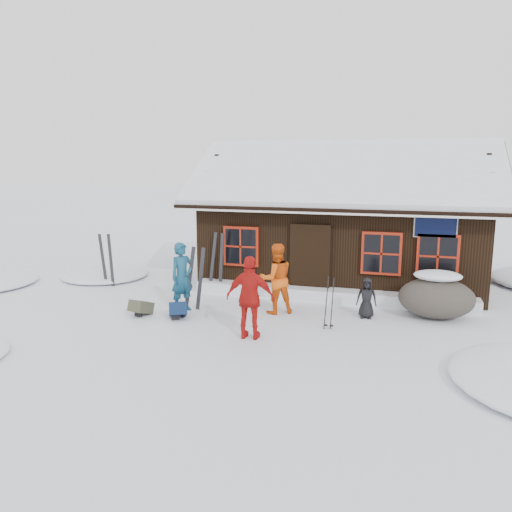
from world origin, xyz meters
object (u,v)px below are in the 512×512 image
object	(u,v)px
backpack_olive	(141,310)
backpack_blue	(178,312)
skier_crouched	(367,298)
ski_poles	(329,304)
skier_teal	(182,277)
skier_orange_left	(276,279)
skier_orange_right	(250,298)
boulder	(436,297)
ski_pair_left	(195,280)

from	to	relation	value
backpack_olive	backpack_blue	bearing A→B (deg)	15.89
skier_crouched	ski_poles	world-z (taller)	ski_poles
skier_teal	ski_poles	bearing A→B (deg)	-62.00
skier_teal	backpack_blue	world-z (taller)	skier_teal
skier_orange_left	ski_poles	distance (m)	1.70
skier_orange_right	ski_poles	xyz separation A→B (m)	(1.51, 1.10, -0.32)
boulder	backpack_blue	world-z (taller)	boulder
skier_orange_right	skier_crouched	world-z (taller)	skier_orange_right
skier_orange_right	ski_pair_left	world-z (taller)	skier_orange_right
ski_pair_left	ski_poles	distance (m)	3.52
ski_pair_left	skier_teal	bearing A→B (deg)	-163.64
ski_poles	backpack_blue	size ratio (longest dim) A/B	2.20
skier_orange_right	skier_crouched	distance (m)	3.16
boulder	skier_crouched	bearing A→B (deg)	-163.19
skier_orange_left	skier_orange_right	distance (m)	1.94
skier_orange_left	backpack_olive	world-z (taller)	skier_orange_left
skier_crouched	backpack_blue	bearing A→B (deg)	-164.56
backpack_blue	skier_teal	bearing A→B (deg)	76.91
skier_teal	ski_poles	size ratio (longest dim) A/B	1.41
backpack_blue	backpack_olive	world-z (taller)	backpack_blue
skier_teal	ski_poles	xyz separation A→B (m)	(3.77, -0.36, -0.29)
skier_orange_right	ski_poles	distance (m)	1.90
ski_pair_left	ski_poles	bearing A→B (deg)	-17.52
skier_orange_left	ski_poles	bearing A→B (deg)	118.02
ski_poles	skier_orange_right	bearing A→B (deg)	-144.00
ski_poles	backpack_olive	bearing A→B (deg)	-176.05
skier_orange_right	ski_pair_left	distance (m)	2.54
skier_orange_left	backpack_olive	xyz separation A→B (m)	(-3.13, -1.16, -0.74)
backpack_blue	skier_orange_left	bearing A→B (deg)	-0.19
ski_poles	backpack_blue	distance (m)	3.65
skier_orange_left	backpack_blue	world-z (taller)	skier_orange_left
ski_pair_left	boulder	bearing A→B (deg)	0.96
skier_orange_right	boulder	distance (m)	4.71
skier_orange_right	backpack_olive	xyz separation A→B (m)	(-3.07, 0.78, -0.76)
skier_crouched	backpack_olive	world-z (taller)	skier_crouched
skier_orange_left	ski_poles	size ratio (longest dim) A/B	1.42
boulder	backpack_olive	xyz separation A→B (m)	(-6.94, -1.88, -0.39)
boulder	backpack_blue	bearing A→B (deg)	-163.18
skier_teal	backpack_olive	size ratio (longest dim) A/B	3.35
boulder	ski_pair_left	size ratio (longest dim) A/B	1.06
skier_crouched	skier_teal	bearing A→B (deg)	-172.33
skier_crouched	backpack_olive	size ratio (longest dim) A/B	1.90
skier_teal	skier_crouched	size ratio (longest dim) A/B	1.76
ski_pair_left	backpack_blue	xyz separation A→B (m)	(-0.14, -0.74, -0.64)
skier_crouched	boulder	xyz separation A→B (m)	(1.61, 0.49, 0.03)
skier_teal	ski_poles	distance (m)	3.79
ski_pair_left	backpack_olive	world-z (taller)	ski_pair_left
skier_teal	backpack_olive	world-z (taller)	skier_teal
skier_orange_right	ski_pair_left	xyz separation A→B (m)	(-1.97, 1.59, -0.10)
skier_orange_right	ski_poles	bearing A→B (deg)	-146.51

